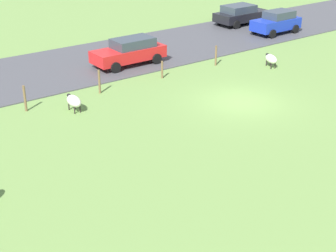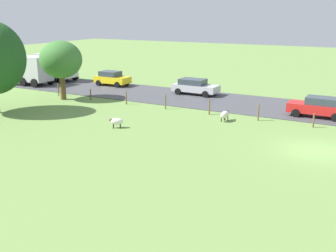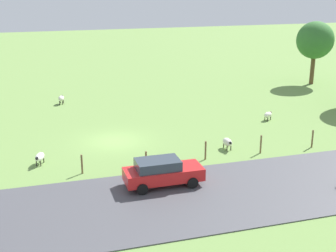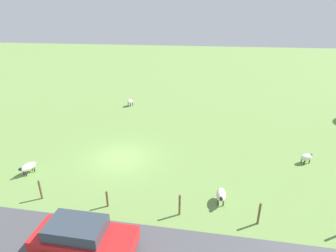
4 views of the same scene
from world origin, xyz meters
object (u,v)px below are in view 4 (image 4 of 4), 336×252
(sheep_3, at_px, (130,101))
(car_0, at_px, (83,237))
(sheep_0, at_px, (221,195))
(sheep_1, at_px, (28,167))
(sheep_2, at_px, (306,157))

(sheep_3, relative_size, car_0, 0.25)
(sheep_0, relative_size, sheep_3, 1.09)
(sheep_3, bearing_deg, car_0, 11.48)
(sheep_0, distance_m, sheep_3, 19.06)
(sheep_3, bearing_deg, sheep_0, 32.72)
(sheep_0, bearing_deg, car_0, -53.31)
(sheep_0, bearing_deg, sheep_3, -147.28)
(sheep_1, xyz_separation_m, sheep_3, (-15.17, 2.51, 0.05))
(sheep_1, relative_size, car_0, 0.28)
(sheep_1, height_order, car_0, car_0)
(sheep_1, distance_m, car_0, 8.62)
(sheep_1, relative_size, sheep_3, 1.13)
(sheep_1, xyz_separation_m, car_0, (5.43, 6.69, 0.38))
(sheep_1, distance_m, sheep_2, 19.54)
(sheep_2, height_order, sheep_3, sheep_3)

